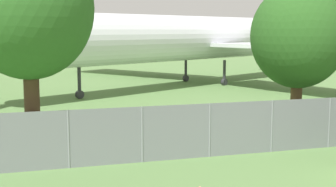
# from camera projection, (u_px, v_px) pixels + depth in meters

# --- Properties ---
(perimeter_fence) EXTENTS (56.07, 0.07, 2.00)m
(perimeter_fence) POSITION_uv_depth(u_px,v_px,m) (210.00, 130.00, 17.16)
(perimeter_fence) COLOR gray
(perimeter_fence) RESTS_ON ground
(airplane) EXTENTS (39.60, 33.01, 11.38)m
(airplane) POSITION_uv_depth(u_px,v_px,m) (195.00, 39.00, 39.78)
(airplane) COLOR silver
(airplane) RESTS_ON ground
(tree_near_hangar) EXTENTS (4.42, 4.42, 7.82)m
(tree_near_hangar) POSITION_uv_depth(u_px,v_px,m) (28.00, 9.00, 15.73)
(tree_near_hangar) COLOR #4C3823
(tree_near_hangar) RESTS_ON ground
(tree_left_of_cabin) EXTENTS (4.00, 4.00, 6.61)m
(tree_left_of_cabin) POSITION_uv_depth(u_px,v_px,m) (298.00, 36.00, 19.55)
(tree_left_of_cabin) COLOR brown
(tree_left_of_cabin) RESTS_ON ground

